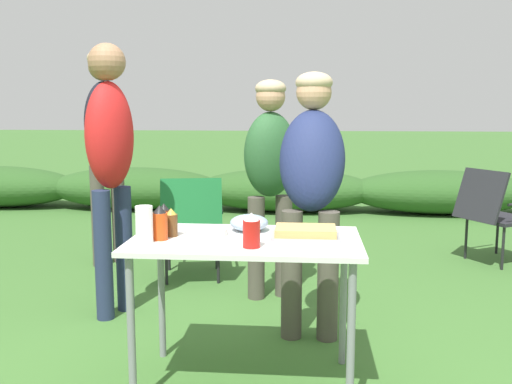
% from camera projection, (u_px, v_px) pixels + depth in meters
% --- Properties ---
extents(ground_plane, '(60.00, 60.00, 0.00)m').
position_uv_depth(ground_plane, '(246.00, 383.00, 2.84)').
color(ground_plane, '#3D6B2D').
extents(shrub_hedge, '(14.40, 0.90, 0.56)m').
position_uv_depth(shrub_hedge, '(284.00, 190.00, 7.49)').
color(shrub_hedge, '#2D5623').
rests_on(shrub_hedge, ground).
extents(folding_table, '(1.10, 0.64, 0.74)m').
position_uv_depth(folding_table, '(246.00, 254.00, 2.74)').
color(folding_table, silver).
rests_on(folding_table, ground).
extents(food_tray, '(0.33, 0.23, 0.06)m').
position_uv_depth(food_tray, '(306.00, 233.00, 2.72)').
color(food_tray, '#9E9EA3').
rests_on(food_tray, folding_table).
extents(plate_stack, '(0.21, 0.21, 0.03)m').
position_uv_depth(plate_stack, '(206.00, 232.00, 2.81)').
color(plate_stack, white).
rests_on(plate_stack, folding_table).
extents(mixing_bowl, '(0.19, 0.19, 0.08)m').
position_uv_depth(mixing_bowl, '(250.00, 223.00, 2.89)').
color(mixing_bowl, '#99B2CC').
rests_on(mixing_bowl, folding_table).
extents(paper_cup_stack, '(0.08, 0.08, 0.17)m').
position_uv_depth(paper_cup_stack, '(144.00, 224.00, 2.63)').
color(paper_cup_stack, white).
rests_on(paper_cup_stack, folding_table).
extents(bbq_sauce_bottle, '(0.06, 0.06, 0.15)m').
position_uv_depth(bbq_sauce_bottle, '(164.00, 219.00, 2.82)').
color(bbq_sauce_bottle, '#562314').
rests_on(bbq_sauce_bottle, folding_table).
extents(hot_sauce_bottle, '(0.07, 0.07, 0.17)m').
position_uv_depth(hot_sauce_bottle, '(160.00, 223.00, 2.69)').
color(hot_sauce_bottle, '#CC4214').
rests_on(hot_sauce_bottle, folding_table).
extents(ketchup_bottle, '(0.08, 0.08, 0.16)m').
position_uv_depth(ketchup_bottle, '(251.00, 231.00, 2.54)').
color(ketchup_bottle, red).
rests_on(ketchup_bottle, folding_table).
extents(beer_bottle, '(0.06, 0.06, 0.14)m').
position_uv_depth(beer_bottle, '(171.00, 223.00, 2.77)').
color(beer_bottle, brown).
rests_on(beer_bottle, folding_table).
extents(standing_person_in_olive_jacket, '(0.41, 0.51, 1.57)m').
position_uv_depth(standing_person_in_olive_jacket, '(312.00, 174.00, 3.36)').
color(standing_person_in_olive_jacket, '#4C473D').
rests_on(standing_person_in_olive_jacket, ground).
extents(standing_person_in_red_jacket, '(0.45, 0.40, 1.55)m').
position_uv_depth(standing_person_in_red_jacket, '(270.00, 167.00, 4.00)').
color(standing_person_in_red_jacket, '#4C473D').
rests_on(standing_person_in_red_jacket, ground).
extents(standing_person_in_dark_puffer, '(0.38, 0.43, 1.76)m').
position_uv_depth(standing_person_in_dark_puffer, '(110.00, 153.00, 3.63)').
color(standing_person_in_dark_puffer, '#232D4C').
rests_on(standing_person_in_dark_puffer, ground).
extents(standing_person_in_navy_coat, '(0.44, 0.45, 1.84)m').
position_uv_depth(standing_person_in_navy_coat, '(105.00, 131.00, 4.84)').
color(standing_person_in_navy_coat, '#4C473D').
rests_on(standing_person_in_navy_coat, ground).
extents(camp_chair_green_behind_table, '(0.74, 0.70, 0.83)m').
position_uv_depth(camp_chair_green_behind_table, '(493.00, 211.00, 4.96)').
color(camp_chair_green_behind_table, '#232328').
rests_on(camp_chair_green_behind_table, ground).
extents(camp_chair_near_hedge, '(0.57, 0.67, 0.83)m').
position_uv_depth(camp_chair_near_hedge, '(192.00, 223.00, 4.45)').
color(camp_chair_near_hedge, '#19602D').
rests_on(camp_chair_near_hedge, ground).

